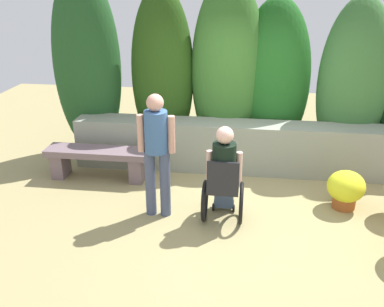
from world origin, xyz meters
The scene contains 7 objects.
ground_plane centered at (0.00, 0.00, 0.00)m, with size 13.50×13.50×0.00m, color #978A5A.
stone_retaining_wall centered at (0.00, 1.47, 0.41)m, with size 5.66×0.53×0.82m, color gray.
hedge_backdrop centered at (-0.06, 2.08, 1.49)m, with size 6.52×1.05×3.19m.
stone_bench centered at (-2.32, 0.85, 0.34)m, with size 1.63×0.42×0.50m.
person_in_wheelchair centered at (-0.27, -0.15, 0.62)m, with size 0.53×0.66×1.33m.
person_standing_companion centered at (-1.15, -0.13, 0.98)m, with size 0.49×0.30×1.69m.
flower_pot_purple_near centered at (1.40, 0.39, 0.29)m, with size 0.52×0.52×0.55m.
Camera 1 is at (-0.03, -5.15, 3.05)m, focal length 40.22 mm.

